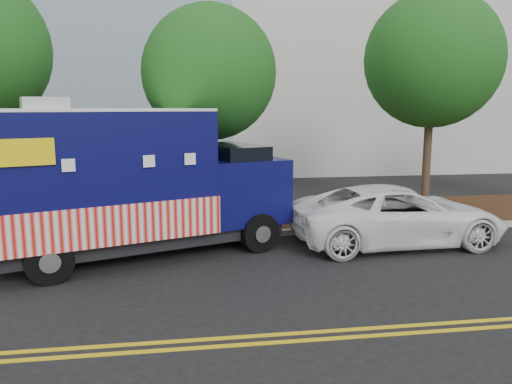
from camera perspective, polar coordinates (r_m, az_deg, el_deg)
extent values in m
plane|color=black|center=(11.96, -6.27, -7.00)|extent=(120.00, 120.00, 0.00)
cube|color=#9E9E99|center=(13.28, -6.52, -4.96)|extent=(120.00, 0.18, 0.15)
cube|color=#311C0D|center=(15.32, -6.79, -2.97)|extent=(120.00, 4.00, 0.15)
cube|color=gold|center=(7.80, -4.93, -16.38)|extent=(120.00, 0.10, 0.01)
cube|color=gold|center=(7.58, -4.81, -17.21)|extent=(120.00, 0.10, 0.01)
cylinder|color=#38281C|center=(14.27, -5.20, 2.78)|extent=(0.26, 0.26, 3.42)
sphere|color=#1B5518|center=(14.19, -5.37, 13.41)|extent=(3.71, 3.71, 3.71)
cylinder|color=#38281C|center=(17.07, 18.96, 4.10)|extent=(0.26, 0.26, 3.82)
sphere|color=#1B5518|center=(17.06, 19.53, 14.07)|extent=(4.25, 4.25, 4.25)
cube|color=black|center=(12.07, -12.54, -4.72)|extent=(6.58, 4.07, 0.31)
cube|color=#090A44|center=(11.57, -17.60, 2.18)|extent=(5.26, 3.97, 2.67)
cube|color=red|center=(11.73, -17.36, -2.41)|extent=(5.32, 4.05, 0.83)
cube|color=white|center=(11.48, -17.95, 8.90)|extent=(5.26, 3.97, 0.07)
cube|color=#B7B7BA|center=(11.35, -23.03, 9.33)|extent=(1.14, 1.14, 0.24)
cube|color=#090A44|center=(12.68, -2.48, 0.46)|extent=(2.69, 2.92, 1.56)
cube|color=black|center=(12.56, -2.73, 3.80)|extent=(1.77, 2.42, 0.72)
cube|color=black|center=(13.24, 1.54, -1.43)|extent=(0.83, 2.13, 0.33)
cube|color=#B7B7BA|center=(12.92, -17.24, 3.19)|extent=(1.90, 0.71, 1.22)
cube|color=yellow|center=(10.02, -25.80, 4.07)|extent=(1.27, 0.47, 0.50)
cube|color=yellow|center=(12.65, -26.32, 5.02)|extent=(1.27, 0.47, 0.50)
cylinder|color=black|center=(11.93, 0.39, -4.66)|extent=(0.98, 0.61, 0.93)
cylinder|color=black|center=(13.91, -4.05, -2.59)|extent=(0.98, 0.61, 0.93)
cylinder|color=black|center=(10.62, -22.57, -7.25)|extent=(0.98, 0.61, 0.93)
cylinder|color=black|center=(12.81, -23.58, -4.48)|extent=(0.98, 0.61, 0.93)
imported|color=white|center=(13.03, 15.87, -2.56)|extent=(5.42, 2.67, 1.48)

